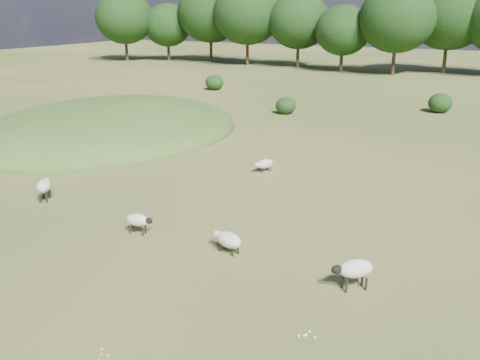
% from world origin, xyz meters
% --- Properties ---
extents(ground, '(160.00, 160.00, 0.00)m').
position_xyz_m(ground, '(0.00, 20.00, 0.00)').
color(ground, '#364D18').
rests_on(ground, ground).
extents(mound, '(16.00, 20.00, 4.00)m').
position_xyz_m(mound, '(-12.00, 12.00, 0.00)').
color(mound, '#33561E').
rests_on(mound, ground).
extents(treeline, '(96.28, 14.66, 11.70)m').
position_xyz_m(treeline, '(-1.06, 55.44, 6.57)').
color(treeline, black).
rests_on(treeline, ground).
extents(shrubs, '(23.85, 10.31, 1.53)m').
position_xyz_m(shrubs, '(-4.22, 28.97, 0.74)').
color(shrubs, black).
rests_on(shrubs, ground).
extents(sheep_1, '(0.85, 1.15, 0.65)m').
position_xyz_m(sheep_1, '(1.04, 8.55, 0.41)').
color(sheep_1, beige).
rests_on(sheep_1, ground).
extents(sheep_3, '(1.10, 0.58, 0.77)m').
position_xyz_m(sheep_3, '(0.23, -0.68, 0.54)').
color(sheep_3, beige).
rests_on(sheep_3, ground).
extents(sheep_4, '(1.31, 0.82, 0.73)m').
position_xyz_m(sheep_4, '(3.88, -0.53, 0.46)').
color(sheep_4, beige).
rests_on(sheep_4, ground).
extents(sheep_5, '(1.05, 1.29, 0.93)m').
position_xyz_m(sheep_5, '(-5.59, 0.37, 0.65)').
color(sheep_5, beige).
rests_on(sheep_5, ground).
extents(sheep_6, '(1.25, 1.15, 0.94)m').
position_xyz_m(sheep_6, '(8.36, -1.04, 0.66)').
color(sheep_6, beige).
rests_on(sheep_6, ground).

